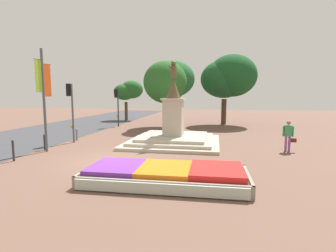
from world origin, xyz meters
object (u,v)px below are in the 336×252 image
traffic_light_far_corner (117,101)px  kerb_bollard_mid_a (13,150)px  statue_monument (173,132)px  kerb_bollard_mid_b (45,142)px  banner_pole (44,96)px  traffic_light_mid_block (71,102)px  flower_planter (166,175)px  kerb_bollard_north (77,134)px  pedestrian_with_handbag (288,134)px

traffic_light_far_corner → kerb_bollard_mid_a: traffic_light_far_corner is taller
statue_monument → traffic_light_far_corner: statue_monument is taller
traffic_light_far_corner → kerb_bollard_mid_b: (-0.08, -10.96, -2.01)m
statue_monument → banner_pole: (-6.56, -3.57, 2.34)m
statue_monument → traffic_light_mid_block: statue_monument is taller
statue_monument → kerb_bollard_mid_a: statue_monument is taller
flower_planter → statue_monument: (-0.94, 7.49, 0.47)m
statue_monument → traffic_light_mid_block: (-6.61, -0.83, 1.89)m
banner_pole → kerb_bollard_north: bearing=92.7°
pedestrian_with_handbag → kerb_bollard_north: bearing=175.1°
banner_pole → kerb_bollard_north: 4.40m
traffic_light_far_corner → banner_pole: 11.23m
traffic_light_mid_block → pedestrian_with_handbag: 13.35m
statue_monument → kerb_bollard_north: (-6.72, -0.06, -0.32)m
kerb_bollard_mid_b → pedestrian_with_handbag: bearing=8.9°
traffic_light_far_corner → statue_monument: bearing=-48.5°
banner_pole → kerb_bollard_mid_a: size_ratio=5.45×
kerb_bollard_north → traffic_light_mid_block: bearing=-81.6°
traffic_light_far_corner → kerb_bollard_mid_b: traffic_light_far_corner is taller
statue_monument → banner_pole: bearing=-151.4°
pedestrian_with_handbag → kerb_bollard_mid_a: (-13.39, -4.59, -0.44)m
statue_monument → kerb_bollard_mid_b: (-6.84, -3.31, -0.26)m
kerb_bollard_mid_a → kerb_bollard_north: (0.03, 5.73, -0.10)m
statue_monument → pedestrian_with_handbag: (6.63, -1.20, 0.23)m
traffic_light_far_corner → banner_pole: banner_pole is taller
statue_monument → kerb_bollard_mid_a: 8.90m
kerb_bollard_mid_a → banner_pole: bearing=85.0°
statue_monument → kerb_bollard_mid_a: (-6.75, -5.79, -0.21)m
flower_planter → banner_pole: (-7.50, 3.92, 2.80)m
banner_pole → statue_monument: bearing=28.6°
banner_pole → kerb_bollard_north: size_ratio=6.87×
pedestrian_with_handbag → kerb_bollard_mid_b: size_ratio=1.87×
traffic_light_mid_block → kerb_bollard_mid_a: (-0.14, -4.97, -2.10)m
statue_monument → traffic_light_mid_block: bearing=-172.9°
kerb_bollard_mid_a → kerb_bollard_north: bearing=89.7°
traffic_light_far_corner → kerb_bollard_north: traffic_light_far_corner is taller
banner_pole → kerb_bollard_mid_a: 3.39m
pedestrian_with_handbag → kerb_bollard_mid_b: pedestrian_with_handbag is taller
traffic_light_mid_block → traffic_light_far_corner: size_ratio=1.06×
flower_planter → pedestrian_with_handbag: (5.69, 6.29, 0.69)m
banner_pole → pedestrian_with_handbag: (13.19, 2.37, -2.11)m
flower_planter → statue_monument: 7.57m
banner_pole → kerb_bollard_north: banner_pole is taller
flower_planter → banner_pole: 8.92m
banner_pole → pedestrian_with_handbag: bearing=10.2°
kerb_bollard_mid_a → kerb_bollard_north: kerb_bollard_mid_a is taller
traffic_light_mid_block → banner_pole: 2.78m
statue_monument → banner_pole: banner_pole is taller
kerb_bollard_mid_a → kerb_bollard_north: size_ratio=1.26×
traffic_light_far_corner → pedestrian_with_handbag: 16.13m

